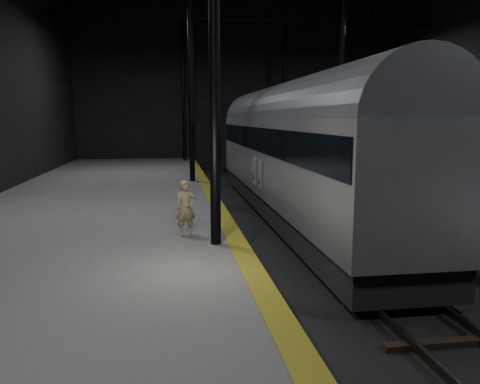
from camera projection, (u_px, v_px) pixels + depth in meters
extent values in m
plane|color=black|center=(313.00, 237.00, 16.31)|extent=(44.00, 44.00, 0.00)
cube|color=#575755|center=(90.00, 231.00, 15.14)|extent=(9.00, 43.80, 1.00)
cube|color=olive|center=(221.00, 212.00, 15.68)|extent=(0.50, 43.80, 0.01)
cube|color=#3F3328|center=(293.00, 233.00, 16.18)|extent=(0.08, 43.00, 0.14)
cube|color=#3F3328|center=(333.00, 232.00, 16.39)|extent=(0.08, 43.00, 0.14)
cube|color=black|center=(313.00, 235.00, 16.30)|extent=(2.40, 42.00, 0.12)
cylinder|color=black|center=(214.00, 36.00, 10.92)|extent=(0.26, 0.26, 10.00)
cylinder|color=black|center=(191.00, 79.00, 22.64)|extent=(0.26, 0.26, 10.00)
cylinder|color=black|center=(341.00, 81.00, 23.75)|extent=(0.26, 0.26, 10.00)
cylinder|color=black|center=(184.00, 92.00, 34.36)|extent=(0.26, 0.26, 10.00)
cylinder|color=black|center=(284.00, 93.00, 35.47)|extent=(0.26, 0.26, 10.00)
cube|color=black|center=(248.00, 20.00, 28.43)|extent=(23.60, 0.15, 0.18)
cube|color=#A0A1A7|center=(292.00, 156.00, 18.91)|extent=(2.94, 20.26, 3.04)
cube|color=black|center=(291.00, 203.00, 19.21)|extent=(2.68, 19.86, 0.86)
cube|color=black|center=(292.00, 139.00, 18.80)|extent=(3.00, 19.96, 0.91)
cylinder|color=slate|center=(293.00, 118.00, 18.68)|extent=(2.88, 20.06, 2.88)
cube|color=black|center=(359.00, 264.00, 12.34)|extent=(1.82, 2.23, 0.35)
cube|color=black|center=(259.00, 187.00, 26.20)|extent=(1.82, 2.23, 0.35)
cube|color=silver|center=(260.00, 175.00, 17.80)|extent=(0.04, 0.76, 1.06)
cube|color=silver|center=(255.00, 171.00, 18.99)|extent=(0.04, 0.76, 1.06)
cylinder|color=maroon|center=(259.00, 181.00, 18.01)|extent=(0.03, 0.26, 0.26)
cylinder|color=maroon|center=(253.00, 177.00, 19.20)|extent=(0.03, 0.26, 0.26)
imported|color=#9B875F|center=(186.00, 208.00, 12.43)|extent=(0.61, 0.47, 1.48)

